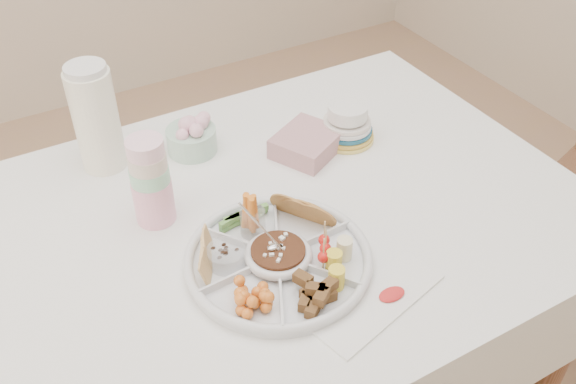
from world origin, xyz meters
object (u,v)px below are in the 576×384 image
dining_table (257,329)px  party_tray (278,257)px  plate_stack (347,124)px  thermos (96,117)px

dining_table → party_tray: (-0.02, -0.15, 0.40)m
dining_table → party_tray: party_tray is taller
dining_table → plate_stack: size_ratio=10.43×
dining_table → thermos: (-0.22, 0.37, 0.52)m
party_tray → thermos: thermos is taller
dining_table → thermos: 0.67m
thermos → plate_stack: size_ratio=1.90×
dining_table → thermos: thermos is taller
dining_table → party_tray: 0.43m
thermos → dining_table: bearing=-59.1°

